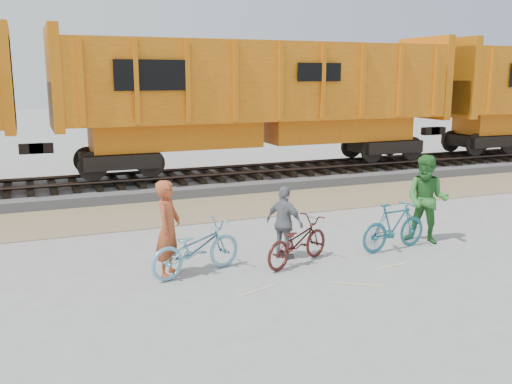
% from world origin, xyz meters
% --- Properties ---
extents(ground, '(120.00, 120.00, 0.00)m').
position_xyz_m(ground, '(0.00, 0.00, 0.00)').
color(ground, '#9E9E99').
rests_on(ground, ground).
extents(gravel_strip, '(120.00, 3.00, 0.02)m').
position_xyz_m(gravel_strip, '(0.00, 5.50, 0.01)').
color(gravel_strip, '#9A8860').
rests_on(gravel_strip, ground).
extents(ballast_bed, '(120.00, 4.00, 0.30)m').
position_xyz_m(ballast_bed, '(0.00, 9.00, 0.15)').
color(ballast_bed, slate).
rests_on(ballast_bed, ground).
extents(track, '(120.00, 2.60, 0.24)m').
position_xyz_m(track, '(0.00, 9.00, 0.47)').
color(track, black).
rests_on(track, ballast_bed).
extents(hopper_car_center, '(14.00, 3.13, 4.65)m').
position_xyz_m(hopper_car_center, '(3.20, 9.00, 3.01)').
color(hopper_car_center, black).
rests_on(hopper_car_center, track).
extents(bicycle_blue, '(2.06, 1.21, 1.02)m').
position_xyz_m(bicycle_blue, '(-1.73, 0.47, 0.51)').
color(bicycle_blue, '#72B4CE').
rests_on(bicycle_blue, ground).
extents(bicycle_teal, '(1.80, 0.73, 1.05)m').
position_xyz_m(bicycle_teal, '(2.68, 0.33, 0.53)').
color(bicycle_teal, '#206679').
rests_on(bicycle_teal, ground).
extents(bicycle_maroon, '(1.88, 1.31, 0.94)m').
position_xyz_m(bicycle_maroon, '(0.32, 0.27, 0.47)').
color(bicycle_maroon, '#471915').
rests_on(bicycle_maroon, ground).
extents(person_solo, '(0.73, 0.80, 1.83)m').
position_xyz_m(person_solo, '(-2.23, 0.57, 0.92)').
color(person_solo, '#B14B25').
rests_on(person_solo, ground).
extents(person_man, '(1.21, 1.23, 2.00)m').
position_xyz_m(person_man, '(3.68, 0.53, 1.00)').
color(person_man, '#32762E').
rests_on(person_man, ground).
extents(person_woman, '(0.76, 0.96, 1.52)m').
position_xyz_m(person_woman, '(0.22, 0.67, 0.76)').
color(person_woman, gray).
rests_on(person_woman, ground).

